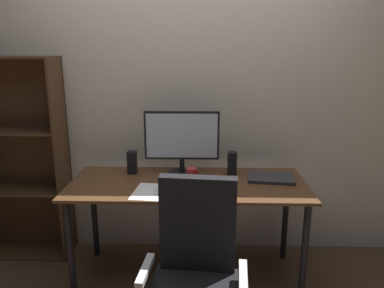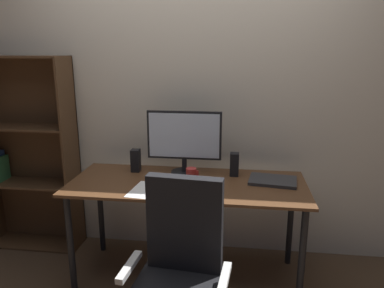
% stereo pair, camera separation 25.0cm
% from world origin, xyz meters
% --- Properties ---
extents(ground_plane, '(12.00, 12.00, 0.00)m').
position_xyz_m(ground_plane, '(0.00, 0.00, 0.00)').
color(ground_plane, '#4C3826').
extents(back_wall, '(6.40, 0.10, 2.60)m').
position_xyz_m(back_wall, '(0.00, 0.51, 1.30)').
color(back_wall, beige).
rests_on(back_wall, ground).
extents(desk, '(1.64, 0.67, 0.74)m').
position_xyz_m(desk, '(0.00, 0.00, 0.66)').
color(desk, '#56351E').
rests_on(desk, ground).
extents(monitor, '(0.54, 0.20, 0.47)m').
position_xyz_m(monitor, '(-0.05, 0.19, 1.01)').
color(monitor, black).
rests_on(monitor, desk).
extents(keyboard, '(0.29, 0.12, 0.02)m').
position_xyz_m(keyboard, '(-0.07, -0.18, 0.75)').
color(keyboard, silver).
rests_on(keyboard, desk).
extents(mouse, '(0.06, 0.10, 0.03)m').
position_xyz_m(mouse, '(0.16, -0.20, 0.76)').
color(mouse, black).
rests_on(mouse, desk).
extents(coffee_mug, '(0.09, 0.07, 0.09)m').
position_xyz_m(coffee_mug, '(0.02, 0.03, 0.79)').
color(coffee_mug, '#B72D28').
rests_on(coffee_mug, desk).
extents(laptop, '(0.35, 0.27, 0.02)m').
position_xyz_m(laptop, '(0.59, 0.08, 0.75)').
color(laptop, '#2D2D30').
rests_on(laptop, desk).
extents(speaker_left, '(0.06, 0.07, 0.17)m').
position_xyz_m(speaker_left, '(-0.42, 0.19, 0.82)').
color(speaker_left, black).
rests_on(speaker_left, desk).
extents(speaker_right, '(0.06, 0.07, 0.17)m').
position_xyz_m(speaker_right, '(0.32, 0.19, 0.82)').
color(speaker_right, black).
rests_on(speaker_right, desk).
extents(paper_sheet, '(0.24, 0.32, 0.00)m').
position_xyz_m(paper_sheet, '(-0.24, -0.18, 0.74)').
color(paper_sheet, white).
rests_on(paper_sheet, desk).
extents(office_chair, '(0.54, 0.54, 1.01)m').
position_xyz_m(office_chair, '(0.06, -0.77, 0.46)').
color(office_chair, silver).
rests_on(office_chair, ground).
extents(bookshelf, '(0.77, 0.28, 1.59)m').
position_xyz_m(bookshelf, '(-1.39, 0.34, 0.78)').
color(bookshelf, '#4C331E').
rests_on(bookshelf, ground).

